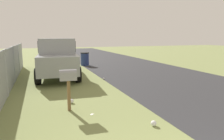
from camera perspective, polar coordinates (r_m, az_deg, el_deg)
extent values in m
cube|color=#2D2D30|center=(9.59, 21.55, -4.27)|extent=(60.00, 6.51, 0.01)
cube|color=brown|center=(6.09, -12.23, -7.13)|extent=(0.09, 0.09, 0.92)
cube|color=gray|center=(5.95, -12.42, -1.88)|extent=(0.24, 0.51, 0.22)
cylinder|color=gray|center=(5.93, -12.46, -0.83)|extent=(0.24, 0.51, 0.20)
cube|color=red|center=(6.05, -12.58, -1.07)|extent=(0.02, 0.04, 0.18)
cube|color=#93999E|center=(11.35, -15.28, 2.61)|extent=(5.37, 2.25, 0.90)
cube|color=#93999E|center=(10.65, -15.44, 6.66)|extent=(1.91, 1.83, 0.76)
cube|color=black|center=(10.65, -15.44, 6.66)|extent=(1.86, 1.86, 0.53)
cube|color=#93999E|center=(12.48, -11.53, 5.71)|extent=(2.72, 0.30, 0.12)
cube|color=#93999E|center=(12.48, -19.33, 5.37)|extent=(2.72, 0.30, 0.12)
cylinder|color=black|center=(9.76, -9.66, -1.24)|extent=(0.78, 0.32, 0.76)
cylinder|color=black|center=(9.75, -20.45, -1.72)|extent=(0.78, 0.32, 0.76)
cylinder|color=black|center=(13.16, -11.26, 1.49)|extent=(0.78, 0.32, 0.76)
cylinder|color=black|center=(13.16, -19.25, 1.13)|extent=(0.78, 0.32, 0.76)
cylinder|color=navy|center=(15.31, -7.77, 3.01)|extent=(0.61, 0.61, 0.92)
cylinder|color=black|center=(15.26, -7.82, 4.88)|extent=(0.64, 0.64, 0.08)
cylinder|color=#9EA3A8|center=(8.20, -28.05, -0.83)|extent=(0.07, 0.07, 1.73)
cylinder|color=#9EA3A8|center=(10.72, -26.26, 1.49)|extent=(0.07, 0.07, 1.73)
cylinder|color=#9EA3A8|center=(13.25, -25.14, 2.93)|extent=(0.07, 0.07, 1.73)
cylinder|color=#9EA3A8|center=(15.79, -24.39, 3.91)|extent=(0.07, 0.07, 1.73)
cube|color=#9EA3A8|center=(9.38, -27.42, 5.53)|extent=(12.79, 0.04, 0.04)
cube|color=gray|center=(9.46, -27.03, 0.49)|extent=(12.79, 0.01, 1.73)
cube|color=silver|center=(5.83, -5.75, -12.47)|extent=(0.14, 0.14, 0.01)
cylinder|color=silver|center=(10.33, -2.45, -2.47)|extent=(0.14, 0.12, 0.07)
sphere|color=silver|center=(6.82, -11.48, -8.72)|extent=(0.14, 0.14, 0.14)
sphere|color=silver|center=(5.19, 11.81, -14.70)|extent=(0.14, 0.14, 0.14)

